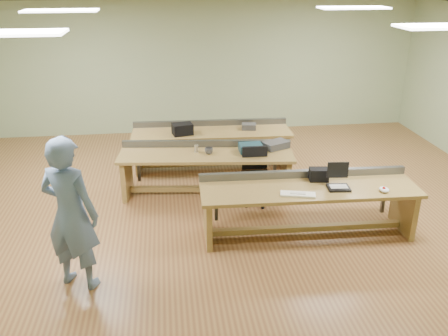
{
  "coord_description": "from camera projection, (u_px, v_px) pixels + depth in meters",
  "views": [
    {
      "loc": [
        -0.87,
        -6.92,
        3.59
      ],
      "look_at": [
        -0.07,
        -0.6,
        0.92
      ],
      "focal_mm": 38.0,
      "sensor_mm": 36.0,
      "label": 1
    }
  ],
  "objects": [
    {
      "name": "floor",
      "position": [
        223.0,
        205.0,
        7.82
      ],
      "size": [
        10.0,
        10.0,
        0.0
      ],
      "primitive_type": "plane",
      "color": "olive",
      "rests_on": "ground"
    },
    {
      "name": "ceiling",
      "position": [
        223.0,
        15.0,
        6.66
      ],
      "size": [
        10.0,
        10.0,
        0.0
      ],
      "primitive_type": "plane",
      "color": "silver",
      "rests_on": "wall_back"
    },
    {
      "name": "wall_back",
      "position": [
        202.0,
        68.0,
        10.9
      ],
      "size": [
        10.0,
        0.04,
        3.0
      ],
      "primitive_type": "cube",
      "color": "#9DB186",
      "rests_on": "floor"
    },
    {
      "name": "wall_front",
      "position": [
        289.0,
        269.0,
        3.58
      ],
      "size": [
        10.0,
        0.04,
        3.0
      ],
      "primitive_type": "cube",
      "color": "#9DB186",
      "rests_on": "floor"
    },
    {
      "name": "fluor_panels",
      "position": [
        223.0,
        17.0,
        6.67
      ],
      "size": [
        6.2,
        3.5,
        0.03
      ],
      "color": "white",
      "rests_on": "ceiling"
    },
    {
      "name": "workbench_front",
      "position": [
        308.0,
        198.0,
        6.79
      ],
      "size": [
        3.11,
        0.91,
        0.86
      ],
      "rotation": [
        0.0,
        0.0,
        -0.03
      ],
      "color": "olive",
      "rests_on": "floor"
    },
    {
      "name": "workbench_mid",
      "position": [
        206.0,
        163.0,
        8.03
      ],
      "size": [
        2.98,
        1.09,
        0.86
      ],
      "rotation": [
        0.0,
        0.0,
        -0.11
      ],
      "color": "olive",
      "rests_on": "floor"
    },
    {
      "name": "workbench_back",
      "position": [
        212.0,
        140.0,
        9.12
      ],
      "size": [
        3.04,
        0.9,
        0.86
      ],
      "rotation": [
        0.0,
        0.0,
        -0.03
      ],
      "color": "olive",
      "rests_on": "floor"
    },
    {
      "name": "person",
      "position": [
        71.0,
        214.0,
        5.51
      ],
      "size": [
        0.83,
        0.7,
        1.92
      ],
      "primitive_type": "imported",
      "rotation": [
        0.0,
        0.0,
        2.73
      ],
      "color": "#647EA4",
      "rests_on": "floor"
    },
    {
      "name": "laptop_base",
      "position": [
        339.0,
        188.0,
        6.63
      ],
      "size": [
        0.32,
        0.27,
        0.03
      ],
      "primitive_type": "cube",
      "rotation": [
        0.0,
        0.0,
        -0.09
      ],
      "color": "black",
      "rests_on": "workbench_front"
    },
    {
      "name": "laptop_screen",
      "position": [
        338.0,
        170.0,
        6.66
      ],
      "size": [
        0.3,
        0.04,
        0.24
      ],
      "primitive_type": "cube",
      "rotation": [
        0.0,
        0.0,
        -0.09
      ],
      "color": "black",
      "rests_on": "laptop_base"
    },
    {
      "name": "keyboard",
      "position": [
        298.0,
        194.0,
        6.45
      ],
      "size": [
        0.5,
        0.27,
        0.03
      ],
      "primitive_type": "cube",
      "rotation": [
        0.0,
        0.0,
        -0.25
      ],
      "color": "white",
      "rests_on": "workbench_front"
    },
    {
      "name": "trackball_mouse",
      "position": [
        384.0,
        189.0,
        6.54
      ],
      "size": [
        0.18,
        0.2,
        0.07
      ],
      "primitive_type": "ellipsoid",
      "rotation": [
        0.0,
        0.0,
        0.39
      ],
      "color": "white",
      "rests_on": "workbench_front"
    },
    {
      "name": "camera_bag",
      "position": [
        319.0,
        175.0,
        6.87
      ],
      "size": [
        0.29,
        0.21,
        0.19
      ],
      "primitive_type": "cube",
      "rotation": [
        0.0,
        0.0,
        -0.13
      ],
      "color": "black",
      "rests_on": "workbench_front"
    },
    {
      "name": "task_chair",
      "position": [
        256.0,
        183.0,
        7.8
      ],
      "size": [
        0.5,
        0.5,
        0.93
      ],
      "rotation": [
        0.0,
        0.0,
        0.0
      ],
      "color": "black",
      "rests_on": "floor"
    },
    {
      "name": "parts_bin_teal",
      "position": [
        251.0,
        148.0,
        7.98
      ],
      "size": [
        0.38,
        0.29,
        0.13
      ],
      "primitive_type": "cube",
      "rotation": [
        0.0,
        0.0,
        0.02
      ],
      "color": "#143442",
      "rests_on": "workbench_mid"
    },
    {
      "name": "parts_bin_grey",
      "position": [
        276.0,
        145.0,
        8.14
      ],
      "size": [
        0.5,
        0.43,
        0.12
      ],
      "primitive_type": "cube",
      "rotation": [
        0.0,
        0.0,
        0.44
      ],
      "color": "#38383B",
      "rests_on": "workbench_mid"
    },
    {
      "name": "mug",
      "position": [
        209.0,
        151.0,
        7.89
      ],
      "size": [
        0.14,
        0.14,
        0.11
      ],
      "primitive_type": "imported",
      "rotation": [
        0.0,
        0.0,
        0.04
      ],
      "color": "#38383B",
      "rests_on": "workbench_mid"
    },
    {
      "name": "drinks_can",
      "position": [
        196.0,
        149.0,
        7.96
      ],
      "size": [
        0.08,
        0.08,
        0.12
      ],
      "primitive_type": "cylinder",
      "rotation": [
        0.0,
        0.0,
        0.28
      ],
      "color": "silver",
      "rests_on": "workbench_mid"
    },
    {
      "name": "storage_box_back",
      "position": [
        182.0,
        129.0,
        8.8
      ],
      "size": [
        0.41,
        0.33,
        0.21
      ],
      "primitive_type": "cube",
      "rotation": [
        0.0,
        0.0,
        0.21
      ],
      "color": "black",
      "rests_on": "workbench_back"
    },
    {
      "name": "tray_back",
      "position": [
        249.0,
        127.0,
        9.1
      ],
      "size": [
        0.3,
        0.24,
        0.11
      ],
      "primitive_type": "cube",
      "rotation": [
        0.0,
        0.0,
        -0.18
      ],
      "color": "#38383B",
      "rests_on": "workbench_back"
    }
  ]
}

